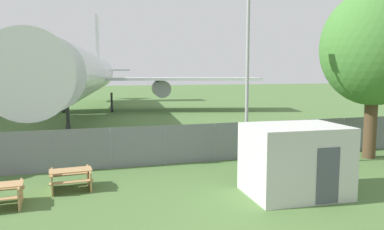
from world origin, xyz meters
The scene contains 6 objects.
perimeter_fence centered at (0.00, 10.46, 0.95)m, with size 56.07×0.07×1.91m.
airplane centered at (-3.21, 34.73, 4.26)m, with size 38.93×47.96×12.89m.
portable_cabin centered at (3.56, 4.79, 1.27)m, with size 3.51×2.67×2.54m.
picnic_bench_near_cabin centered at (-4.23, 7.72, 0.47)m, with size 1.64×1.52×0.76m.
tree_left_of_cabin centered at (10.47, 8.84, 5.63)m, with size 5.31×5.31×8.59m.
light_mast centered at (3.68, 9.20, 5.10)m, with size 0.44×0.44×8.43m.
Camera 1 is at (-3.76, -6.80, 4.42)m, focal length 35.00 mm.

